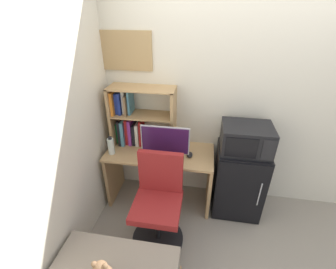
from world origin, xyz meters
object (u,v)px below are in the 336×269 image
at_px(mini_fridge, 238,181).
at_px(desk_chair, 158,206).
at_px(hutch_bookshelf, 134,118).
at_px(microwave, 246,138).
at_px(computer_mouse, 190,155).
at_px(monitor, 165,142).
at_px(wall_corkboard, 120,51).
at_px(water_bottle, 111,146).
at_px(keyboard, 163,154).

xyz_separation_m(mini_fridge, desk_chair, (-0.83, -0.54, 0.00)).
height_order(hutch_bookshelf, microwave, hutch_bookshelf).
bearing_deg(computer_mouse, monitor, -158.85).
relative_size(monitor, microwave, 1.02).
height_order(monitor, wall_corkboard, wall_corkboard).
bearing_deg(hutch_bookshelf, mini_fridge, -6.85).
distance_m(microwave, wall_corkboard, 1.62).
distance_m(computer_mouse, desk_chair, 0.65).
xyz_separation_m(monitor, computer_mouse, (0.26, 0.10, -0.20)).
xyz_separation_m(monitor, water_bottle, (-0.62, 0.01, -0.12)).
xyz_separation_m(microwave, wall_corkboard, (-1.39, 0.27, 0.79)).
xyz_separation_m(keyboard, microwave, (0.87, 0.06, 0.26)).
distance_m(water_bottle, mini_fridge, 1.51).
height_order(computer_mouse, desk_chair, desk_chair).
bearing_deg(computer_mouse, wall_corkboard, 159.86).
bearing_deg(water_bottle, computer_mouse, 6.18).
relative_size(computer_mouse, desk_chair, 0.11).
xyz_separation_m(keyboard, mini_fridge, (0.87, 0.06, -0.31)).
height_order(water_bottle, microwave, microwave).
bearing_deg(computer_mouse, desk_chair, -116.74).
bearing_deg(water_bottle, keyboard, 6.43).
height_order(keyboard, mini_fridge, mini_fridge).
bearing_deg(desk_chair, computer_mouse, 63.26).
relative_size(desk_chair, wall_corkboard, 1.39).
bearing_deg(computer_mouse, mini_fridge, 2.73).
height_order(hutch_bookshelf, mini_fridge, hutch_bookshelf).
xyz_separation_m(keyboard, computer_mouse, (0.29, 0.03, 0.01)).
distance_m(monitor, computer_mouse, 0.34).
bearing_deg(mini_fridge, microwave, 89.95).
xyz_separation_m(hutch_bookshelf, computer_mouse, (0.68, -0.18, -0.32)).
relative_size(hutch_bookshelf, computer_mouse, 6.73).
bearing_deg(monitor, wall_corkboard, 144.27).
distance_m(hutch_bookshelf, mini_fridge, 1.41).
xyz_separation_m(keyboard, wall_corkboard, (-0.52, 0.33, 1.04)).
height_order(computer_mouse, mini_fridge, mini_fridge).
bearing_deg(monitor, keyboard, 114.32).
relative_size(keyboard, microwave, 0.77).
distance_m(monitor, mini_fridge, 0.99).
height_order(mini_fridge, microwave, microwave).
bearing_deg(hutch_bookshelf, microwave, -6.71).
bearing_deg(monitor, microwave, 8.91).
distance_m(keyboard, wall_corkboard, 1.21).
bearing_deg(desk_chair, monitor, 90.30).
distance_m(monitor, desk_chair, 0.66).
bearing_deg(water_bottle, desk_chair, -33.94).
height_order(water_bottle, mini_fridge, water_bottle).
height_order(hutch_bookshelf, water_bottle, hutch_bookshelf).
height_order(monitor, keyboard, monitor).
distance_m(mini_fridge, wall_corkboard, 1.96).
bearing_deg(wall_corkboard, water_bottle, -98.88).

